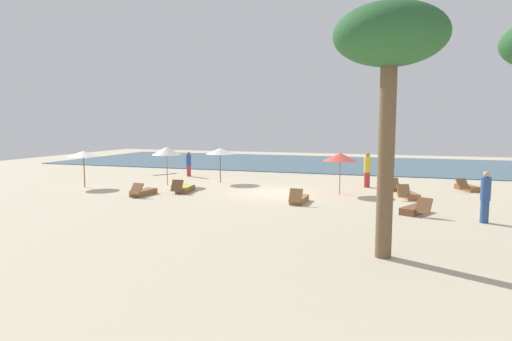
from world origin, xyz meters
TOP-DOWN VIEW (x-y plane):
  - ground_plane at (0.00, 0.00)m, footprint 60.00×60.00m
  - ocean_water at (0.00, 17.00)m, footprint 48.00×16.00m
  - umbrella_0 at (3.25, 0.78)m, footprint 1.76×1.76m
  - umbrella_1 at (-4.19, 2.80)m, footprint 1.74×1.74m
  - umbrella_2 at (-10.73, -1.36)m, footprint 1.75×1.75m
  - umbrella_3 at (-6.67, 0.76)m, footprint 1.71×1.71m
  - lounger_0 at (1.83, -2.28)m, footprint 0.60×1.65m
  - lounger_1 at (9.57, 4.06)m, footprint 1.32×1.76m
  - lounger_2 at (-4.52, -1.21)m, footprint 0.83×1.73m
  - lounger_3 at (5.88, 3.16)m, footprint 0.79×1.72m
  - lounger_4 at (6.79, -3.13)m, footprint 1.24×1.72m
  - lounger_5 at (-6.02, -2.77)m, footprint 0.71×1.73m
  - lounger_6 at (6.55, 0.53)m, footprint 1.11×1.73m
  - person_0 at (-7.46, 4.99)m, footprint 0.41×0.41m
  - person_1 at (9.12, -4.03)m, footprint 0.48×0.48m
  - person_2 at (4.39, 3.62)m, footprint 0.49×0.49m
  - palm_1 at (5.80, -9.41)m, footprint 2.93×2.93m
  - surfboard at (-9.57, 5.48)m, footprint 1.33×2.14m

SIDE VIEW (x-z plane):
  - ground_plane at x=0.00m, z-range 0.00..0.00m
  - ocean_water at x=0.00m, z-range 0.00..0.06m
  - surfboard at x=-9.57m, z-range 0.00..0.07m
  - lounger_1 at x=9.57m, z-range -0.18..0.51m
  - lounger_5 at x=-6.02m, z-range -0.18..0.52m
  - lounger_0 at x=1.83m, z-range -0.19..0.54m
  - lounger_6 at x=6.55m, z-range -0.20..0.54m
  - lounger_4 at x=6.79m, z-range -0.20..0.55m
  - lounger_2 at x=-4.52m, z-range -0.18..0.54m
  - lounger_3 at x=5.88m, z-range -0.18..0.54m
  - person_0 at x=-7.46m, z-range 0.01..1.68m
  - person_1 at x=9.12m, z-range 0.02..1.90m
  - person_2 at x=4.39m, z-range 0.01..1.97m
  - umbrella_2 at x=-10.73m, z-range 0.86..2.90m
  - umbrella_0 at x=3.25m, z-range 0.84..2.94m
  - umbrella_1 at x=-4.19m, z-range 0.86..2.96m
  - umbrella_3 at x=-6.67m, z-range 0.88..3.12m
  - palm_1 at x=5.80m, z-range 2.32..9.00m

